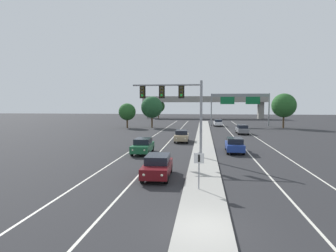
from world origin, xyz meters
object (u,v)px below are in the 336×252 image
at_px(overhead_signal_mast, 177,101).
at_px(car_oncoming_darkred, 157,166).
at_px(car_receding_grey, 242,129).
at_px(car_receding_white, 218,123).
at_px(tree_far_left_b, 159,106).
at_px(tree_far_right_a, 284,105).
at_px(car_oncoming_green, 143,146).
at_px(median_sign_post, 199,165).
at_px(car_oncoming_tan, 182,136).
at_px(tree_far_left_c, 152,107).
at_px(highway_sign_gantry, 240,99).
at_px(tree_far_left_a, 127,112).
at_px(car_receding_blue, 235,145).

bearing_deg(overhead_signal_mast, car_oncoming_darkred, -95.54).
height_order(car_receding_grey, car_receding_white, same).
bearing_deg(tree_far_left_b, tree_far_right_a, -48.79).
xyz_separation_m(car_oncoming_green, tree_far_left_b, (-9.58, 71.63, 3.38)).
xyz_separation_m(median_sign_post, car_oncoming_darkred, (-2.96, 2.97, -0.77)).
bearing_deg(car_receding_white, tree_far_right_a, -15.11).
bearing_deg(car_oncoming_darkred, car_oncoming_tan, 89.30).
height_order(overhead_signal_mast, car_oncoming_darkred, overhead_signal_mast).
xyz_separation_m(tree_far_left_c, tree_far_right_a, (27.88, 2.03, 0.38)).
bearing_deg(median_sign_post, highway_sign_gantry, 80.65).
relative_size(overhead_signal_mast, car_receding_grey, 1.61).
relative_size(tree_far_left_b, tree_far_right_a, 0.88).
bearing_deg(tree_far_right_a, tree_far_left_a, -173.91).
height_order(car_oncoming_green, highway_sign_gantry, highway_sign_gantry).
xyz_separation_m(car_receding_blue, car_receding_grey, (3.23, 19.24, 0.00)).
xyz_separation_m(overhead_signal_mast, car_receding_white, (5.75, 40.17, -4.62)).
relative_size(car_receding_white, tree_far_left_a, 0.86).
distance_m(car_receding_blue, tree_far_right_a, 35.40).
xyz_separation_m(median_sign_post, car_receding_blue, (3.54, 14.33, -0.77)).
relative_size(car_oncoming_tan, highway_sign_gantry, 0.34).
distance_m(car_oncoming_green, tree_far_left_c, 32.94).
relative_size(car_oncoming_darkred, tree_far_left_a, 0.86).
height_order(car_receding_blue, car_receding_white, same).
distance_m(car_oncoming_green, car_receding_grey, 24.72).
bearing_deg(car_receding_blue, overhead_signal_mast, -145.19).
xyz_separation_m(car_oncoming_darkred, tree_far_left_b, (-12.65, 81.08, 3.38)).
relative_size(median_sign_post, car_oncoming_green, 0.49).
bearing_deg(car_receding_blue, tree_far_right_a, 67.51).
distance_m(median_sign_post, car_receding_blue, 14.78).
xyz_separation_m(car_receding_grey, tree_far_left_a, (-22.75, 9.74, 2.60)).
distance_m(overhead_signal_mast, car_receding_white, 40.84).
xyz_separation_m(car_oncoming_tan, tree_far_right_a, (19.72, 24.59, 3.97)).
bearing_deg(car_oncoming_green, car_oncoming_tan, 71.41).
xyz_separation_m(car_oncoming_tan, car_receding_blue, (6.26, -7.91, 0.00)).
height_order(tree_far_left_b, tree_far_right_a, tree_far_right_a).
distance_m(car_oncoming_green, tree_far_right_a, 41.58).
relative_size(median_sign_post, tree_far_left_b, 0.34).
distance_m(tree_far_left_c, tree_far_left_a, 5.40).
bearing_deg(car_oncoming_green, overhead_signal_mast, -29.32).
height_order(car_oncoming_green, tree_far_left_c, tree_far_left_c).
distance_m(car_oncoming_darkred, car_oncoming_green, 9.93).
bearing_deg(tree_far_left_b, tree_far_left_c, -83.13).
bearing_deg(tree_far_right_a, overhead_signal_mast, -117.78).
bearing_deg(overhead_signal_mast, median_sign_post, -77.69).
distance_m(car_receding_blue, highway_sign_gantry, 37.86).
height_order(car_oncoming_darkred, car_oncoming_tan, same).
height_order(car_receding_white, tree_far_left_c, tree_far_left_c).
bearing_deg(car_receding_white, overhead_signal_mast, -98.15).
bearing_deg(car_receding_blue, car_receding_grey, 80.46).
bearing_deg(car_oncoming_tan, car_oncoming_green, -108.59).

